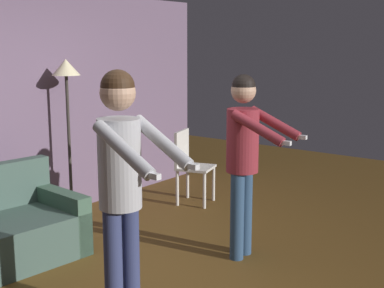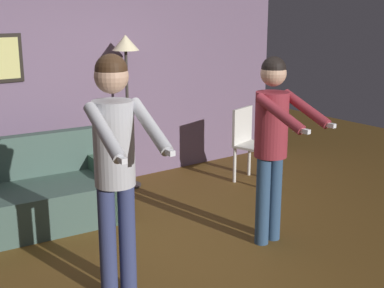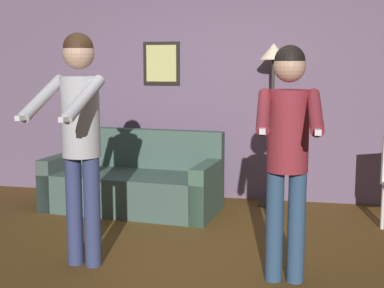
{
  "view_description": "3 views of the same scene",
  "coord_description": "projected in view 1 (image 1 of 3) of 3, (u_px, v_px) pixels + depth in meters",
  "views": [
    {
      "loc": [
        -3.23,
        -2.87,
        2.02
      ],
      "look_at": [
        -0.06,
        -0.44,
        1.26
      ],
      "focal_mm": 50.0,
      "sensor_mm": 36.0,
      "label": 1
    },
    {
      "loc": [
        -2.46,
        -3.63,
        2.17
      ],
      "look_at": [
        -0.07,
        -0.41,
        1.13
      ],
      "focal_mm": 50.0,
      "sensor_mm": 36.0,
      "label": 2
    },
    {
      "loc": [
        1.02,
        -4.17,
        1.59
      ],
      "look_at": [
        0.19,
        -0.28,
        1.01
      ],
      "focal_mm": 50.0,
      "sensor_mm": 36.0,
      "label": 3
    }
  ],
  "objects": [
    {
      "name": "dining_chair_distant",
      "position": [
        189.0,
        162.0,
        6.78
      ],
      "size": [
        0.52,
        0.52,
        0.93
      ],
      "color": "silver",
      "rests_on": "ground_plane"
    },
    {
      "name": "person_standing_left",
      "position": [
        122.0,
        173.0,
        3.67
      ],
      "size": [
        0.48,
        0.74,
        1.85
      ],
      "color": "navy",
      "rests_on": "ground_plane"
    },
    {
      "name": "back_wall_assembly",
      "position": [
        0.0,
        111.0,
        5.67
      ],
      "size": [
        6.4,
        0.09,
        2.6
      ],
      "color": "slate",
      "rests_on": "ground_plane"
    },
    {
      "name": "ground_plane",
      "position": [
        156.0,
        280.0,
        4.61
      ],
      "size": [
        12.0,
        12.0,
        0.0
      ],
      "primitive_type": "plane",
      "color": "brown"
    },
    {
      "name": "torchiere_lamp",
      "position": [
        67.0,
        88.0,
        5.96
      ],
      "size": [
        0.32,
        0.32,
        1.84
      ],
      "color": "#332D28",
      "rests_on": "ground_plane"
    },
    {
      "name": "person_standing_right",
      "position": [
        244.0,
        148.0,
        4.94
      ],
      "size": [
        0.46,
        0.71,
        1.74
      ],
      "color": "navy",
      "rests_on": "ground_plane"
    }
  ]
}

